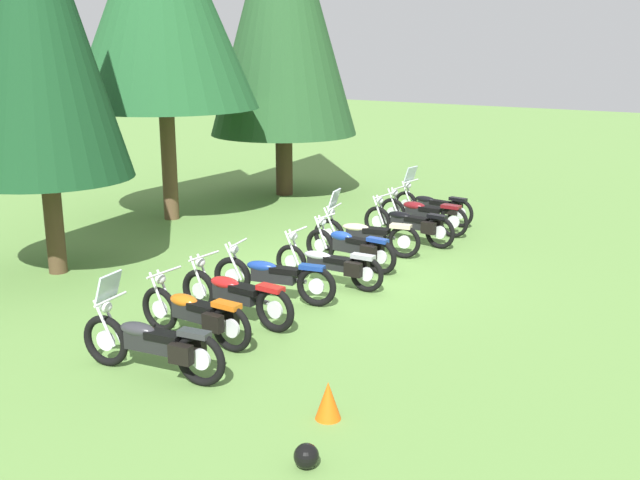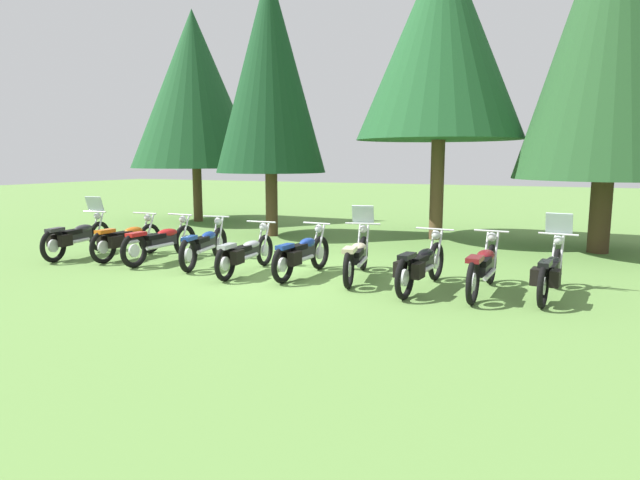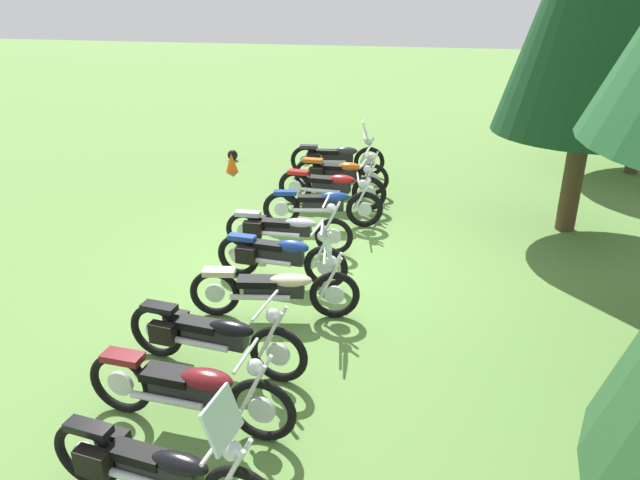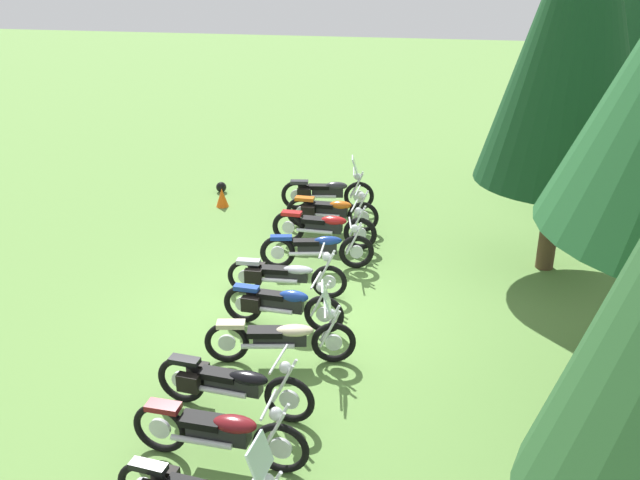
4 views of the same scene
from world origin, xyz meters
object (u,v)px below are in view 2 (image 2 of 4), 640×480
Objects in this scene: motorcycle_6 at (357,255)px; motorcycle_5 at (302,254)px; motorcycle_4 at (245,253)px; motorcycle_9 at (551,271)px; motorcycle_1 at (126,239)px; pine_tree_3 at (615,21)px; motorcycle_3 at (205,245)px; motorcycle_0 at (77,237)px; pine_tree_0 at (194,90)px; motorcycle_7 at (421,264)px; pine_tree_1 at (270,71)px; pine_tree_2 at (442,39)px; motorcycle_2 at (161,241)px; motorcycle_8 at (483,266)px.

motorcycle_5 is at bearing 94.12° from motorcycle_6.
motorcycle_9 reaches higher than motorcycle_4.
pine_tree_3 reaches higher than motorcycle_1.
pine_tree_3 reaches higher than motorcycle_3.
motorcycle_0 is 0.31× the size of pine_tree_0.
motorcycle_7 is at bearing -90.62° from motorcycle_1.
motorcycle_0 is 3.39m from motorcycle_3.
motorcycle_3 is at bearing 91.65° from motorcycle_7.
motorcycle_6 is at bearing -37.61° from pine_tree_0.
motorcycle_5 is at bearing -55.22° from pine_tree_1.
motorcycle_5 is 0.95× the size of motorcycle_9.
motorcycle_7 is at bearing -118.92° from pine_tree_3.
motorcycle_3 is at bearing 89.21° from motorcycle_5.
motorcycle_1 is at bearing -104.78° from pine_tree_1.
motorcycle_9 is (3.45, -0.09, -0.00)m from motorcycle_6.
motorcycle_0 is at bearing -138.47° from pine_tree_2.
motorcycle_2 is 11.65m from pine_tree_3.
motorcycle_7 is at bearing -105.72° from motorcycle_3.
motorcycle_1 is 12.46m from pine_tree_3.
motorcycle_6 is at bearing 87.23° from motorcycle_8.
motorcycle_9 is at bearing -75.16° from motorcycle_7.
motorcycle_7 is (8.20, 0.06, -0.02)m from motorcycle_0.
motorcycle_5 is at bearing -106.35° from motorcycle_3.
motorcycle_0 is 1.06× the size of motorcycle_5.
motorcycle_9 is at bearing -83.64° from motorcycle_5.
motorcycle_4 is at bearing 100.73° from motorcycle_9.
motorcycle_3 is at bearing 96.53° from motorcycle_9.
motorcycle_4 is 0.30× the size of pine_tree_1.
motorcycle_0 is 2.24m from motorcycle_2.
pine_tree_1 is (-7.84, 4.60, 4.35)m from motorcycle_9.
motorcycle_0 is 1.01× the size of motorcycle_4.
motorcycle_4 is at bearing -47.95° from pine_tree_0.
pine_tree_0 is at bearing 174.21° from pine_tree_2.
motorcycle_1 is at bearing 81.23° from motorcycle_3.
motorcycle_5 is 8.07m from pine_tree_2.
motorcycle_1 is at bearing 97.22° from motorcycle_9.
motorcycle_3 is 0.25× the size of pine_tree_3.
motorcycle_5 is at bearing 92.29° from motorcycle_7.
motorcycle_0 is at bearing -116.25° from pine_tree_1.
motorcycle_2 is 0.26× the size of pine_tree_3.
motorcycle_2 is at bearing 81.79° from motorcycle_3.
motorcycle_6 is at bearing -85.69° from motorcycle_2.
motorcycle_8 reaches higher than motorcycle_7.
motorcycle_2 is 0.99× the size of motorcycle_6.
motorcycle_2 is 8.09m from motorcycle_9.
motorcycle_6 is at bearing 95.17° from motorcycle_9.
pine_tree_1 is at bearing -13.43° from motorcycle_1.
motorcycle_2 is 0.31× the size of pine_tree_0.
motorcycle_2 is at bearing -93.06° from pine_tree_1.
pine_tree_2 reaches higher than motorcycle_8.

